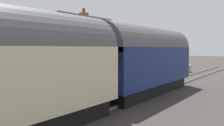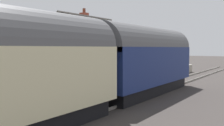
{
  "view_description": "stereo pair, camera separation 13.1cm",
  "coord_description": "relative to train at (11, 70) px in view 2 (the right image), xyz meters",
  "views": [
    {
      "loc": [
        -14.83,
        -8.22,
        2.95
      ],
      "look_at": [
        -0.58,
        1.5,
        1.9
      ],
      "focal_mm": 40.08,
      "sensor_mm": 36.0,
      "label": 1
    },
    {
      "loc": [
        -14.76,
        -8.33,
        2.95
      ],
      "look_at": [
        -0.58,
        1.5,
        1.9
      ],
      "focal_mm": 40.08,
      "sensor_mm": 36.0,
      "label": 2
    }
  ],
  "objects": [
    {
      "name": "ground_plane",
      "position": [
        9.91,
        0.9,
        -2.22
      ],
      "size": [
        160.0,
        160.0,
        0.0
      ],
      "primitive_type": "plane",
      "color": "#383330"
    },
    {
      "name": "planter_corner_building",
      "position": [
        7.25,
        3.64,
        -0.99
      ],
      "size": [
        0.4,
        0.4,
        0.68
      ],
      "color": "#9E5138",
      "rests_on": "platform"
    },
    {
      "name": "planter_edge_far",
      "position": [
        3.01,
        3.18,
        -0.84
      ],
      "size": [
        0.58,
        0.58,
        0.9
      ],
      "color": "teal",
      "rests_on": "platform"
    },
    {
      "name": "bench_platform_end",
      "position": [
        3.38,
        3.95,
        -0.84
      ],
      "size": [
        1.41,
        0.47,
        0.88
      ],
      "color": "#26727F",
      "rests_on": "platform"
    },
    {
      "name": "lamp_post_platform",
      "position": [
        11.52,
        2.55,
        1.15
      ],
      "size": [
        0.32,
        0.5,
        3.51
      ],
      "color": "black",
      "rests_on": "platform"
    },
    {
      "name": "platform",
      "position": [
        9.91,
        4.91,
        -1.77
      ],
      "size": [
        32.0,
        6.03,
        0.9
      ],
      "primitive_type": "cube",
      "color": "#A39B8C",
      "rests_on": "ground"
    },
    {
      "name": "tree_far_left",
      "position": [
        15.08,
        17.6,
        2.26
      ],
      "size": [
        3.61,
        3.9,
        6.21
      ],
      "color": "#4C3828",
      "rests_on": "ground"
    },
    {
      "name": "planter_edge_near",
      "position": [
        13.81,
        4.84,
        -0.9
      ],
      "size": [
        0.49,
        0.49,
        0.76
      ],
      "color": "gray",
      "rests_on": "platform"
    },
    {
      "name": "planter_under_sign",
      "position": [
        18.82,
        4.03,
        -0.89
      ],
      "size": [
        0.51,
        0.51,
        0.86
      ],
      "color": "#9E5138",
      "rests_on": "platform"
    },
    {
      "name": "planter_bench_right",
      "position": [
        18.85,
        6.67,
        -0.81
      ],
      "size": [
        0.73,
        0.73,
        1.0
      ],
      "color": "teal",
      "rests_on": "platform"
    },
    {
      "name": "station_building",
      "position": [
        9.06,
        6.16,
        0.34
      ],
      "size": [
        5.88,
        3.88,
        5.26
      ],
      "color": "white",
      "rests_on": "platform"
    },
    {
      "name": "planter_bench_left",
      "position": [
        15.86,
        6.85,
        -0.89
      ],
      "size": [
        0.5,
        0.5,
        0.81
      ],
      "color": "teal",
      "rests_on": "platform"
    },
    {
      "name": "rail_near",
      "position": [
        9.91,
        -0.72,
        -2.15
      ],
      "size": [
        52.0,
        0.08,
        0.14
      ],
      "primitive_type": "cube",
      "color": "gray",
      "rests_on": "ground"
    },
    {
      "name": "rail_far",
      "position": [
        9.91,
        0.72,
        -2.15
      ],
      "size": [
        52.0,
        0.08,
        0.14
      ],
      "primitive_type": "cube",
      "color": "gray",
      "rests_on": "ground"
    },
    {
      "name": "train",
      "position": [
        0.0,
        0.0,
        0.0
      ],
      "size": [
        29.04,
        2.73,
        4.32
      ],
      "color": "black",
      "rests_on": "ground"
    },
    {
      "name": "bench_by_lamp",
      "position": [
        17.53,
        4.33,
        -0.84
      ],
      "size": [
        1.41,
        0.48,
        0.88
      ],
      "color": "#26727F",
      "rests_on": "platform"
    },
    {
      "name": "bench_near_building",
      "position": [
        14.56,
        4.02,
        -0.84
      ],
      "size": [
        1.41,
        0.47,
        0.88
      ],
      "color": "#26727F",
      "rests_on": "platform"
    },
    {
      "name": "station_sign_board",
      "position": [
        6.35,
        2.59,
        -0.13
      ],
      "size": [
        0.96,
        0.06,
        1.57
      ],
      "color": "black",
      "rests_on": "platform"
    },
    {
      "name": "platform_edge_coping",
      "position": [
        9.91,
        2.08,
        -1.31
      ],
      "size": [
        32.0,
        0.36,
        0.02
      ],
      "primitive_type": "cube",
      "color": "beige",
      "rests_on": "platform"
    }
  ]
}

